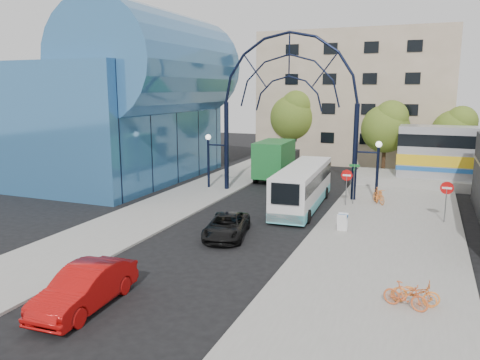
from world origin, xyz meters
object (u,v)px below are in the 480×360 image
at_px(stop_sign, 347,179).
at_px(sandwich_board, 342,220).
at_px(tree_north_a, 387,126).
at_px(city_bus, 303,186).
at_px(tree_north_b, 294,115).
at_px(bike_far_b, 406,296).
at_px(black_suv, 227,226).
at_px(bike_far_a, 415,293).
at_px(gateway_arch, 289,81).
at_px(street_name_sign, 354,175).
at_px(bike_far_c, 415,293).
at_px(bike_near_a, 379,195).
at_px(do_not_enter_sign, 447,192).
at_px(tree_north_c, 456,130).
at_px(green_truck, 277,160).
at_px(red_sedan, 85,288).
at_px(bike_near_b, 379,196).

relative_size(stop_sign, sandwich_board, 2.53).
distance_m(tree_north_a, city_bus, 15.96).
height_order(tree_north_b, bike_far_b, tree_north_b).
height_order(black_suv, bike_far_b, black_suv).
height_order(tree_north_b, bike_far_a, tree_north_b).
bearing_deg(bike_far_a, gateway_arch, 28.86).
bearing_deg(street_name_sign, tree_north_b, 117.65).
xyz_separation_m(gateway_arch, bike_far_c, (9.70, -16.26, -8.01)).
bearing_deg(tree_north_a, bike_near_a, -86.71).
xyz_separation_m(black_suv, bike_far_a, (9.86, -5.11, -0.05)).
xyz_separation_m(city_bus, black_suv, (-2.21, -7.98, -0.86)).
xyz_separation_m(gateway_arch, black_suv, (-0.15, -11.17, -7.93)).
distance_m(tree_north_a, tree_north_b, 10.79).
height_order(bike_near_a, bike_far_b, bike_far_b).
relative_size(do_not_enter_sign, tree_north_c, 0.38).
bearing_deg(bike_far_a, bike_near_a, 8.14).
bearing_deg(do_not_enter_sign, bike_far_b, -97.20).
bearing_deg(bike_near_a, tree_north_b, 127.51).
relative_size(do_not_enter_sign, bike_far_a, 1.43).
distance_m(gateway_arch, bike_far_b, 20.80).
relative_size(do_not_enter_sign, bike_far_b, 1.50).
xyz_separation_m(street_name_sign, green_truck, (-7.82, 7.18, -0.36)).
bearing_deg(tree_north_a, tree_north_b, 158.20).
height_order(sandwich_board, tree_north_b, tree_north_b).
distance_m(do_not_enter_sign, tree_north_b, 25.09).
bearing_deg(tree_north_b, bike_near_a, -56.14).
xyz_separation_m(sandwich_board, tree_north_b, (-9.48, 23.95, 4.52)).
relative_size(red_sedan, bike_far_a, 2.74).
distance_m(gateway_arch, bike_far_c, 20.56).
distance_m(gateway_arch, stop_sign, 8.37).
bearing_deg(bike_far_a, do_not_enter_sign, -7.97).
height_order(black_suv, bike_far_a, black_suv).
bearing_deg(black_suv, sandwich_board, 16.35).
relative_size(bike_near_a, bike_far_b, 1.11).
bearing_deg(tree_north_c, bike_far_a, -94.58).
bearing_deg(sandwich_board, bike_near_b, 80.49).
bearing_deg(tree_north_c, tree_north_a, -161.56).
distance_m(stop_sign, black_suv, 10.51).
height_order(sandwich_board, bike_near_a, sandwich_board).
bearing_deg(gateway_arch, tree_north_c, 48.96).
bearing_deg(tree_north_b, tree_north_a, -21.80).
xyz_separation_m(bike_far_a, bike_far_b, (-0.32, -0.50, 0.04)).
distance_m(black_suv, bike_near_a, 13.16).
relative_size(tree_north_a, green_truck, 0.99).
relative_size(gateway_arch, city_bus, 1.31).
xyz_separation_m(stop_sign, red_sedan, (-6.44, -18.86, -1.21)).
distance_m(stop_sign, street_name_sign, 0.74).
bearing_deg(city_bus, tree_north_c, 56.62).
relative_size(tree_north_c, city_bus, 0.62).
xyz_separation_m(tree_north_b, bike_far_c, (13.57, -32.19, -4.72)).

